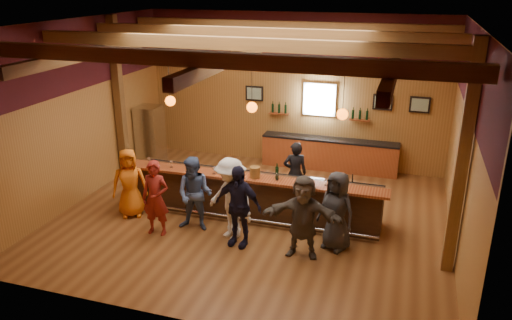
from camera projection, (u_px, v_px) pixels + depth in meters
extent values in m
plane|color=brown|center=(252.00, 217.00, 11.97)|extent=(9.00, 9.00, 0.00)
cube|color=#915E27|center=(293.00, 91.00, 14.78)|extent=(9.00, 0.04, 4.50)
cube|color=#915E27|center=(171.00, 197.00, 7.61)|extent=(9.00, 0.04, 4.50)
cube|color=#915E27|center=(81.00, 112.00, 12.46)|extent=(0.04, 8.00, 4.50)
cube|color=#915E27|center=(467.00, 146.00, 9.92)|extent=(0.04, 8.00, 4.50)
cube|color=brown|center=(252.00, 23.00, 10.42)|extent=(9.00, 8.00, 0.04)
cube|color=#3A0F14|center=(295.00, 43.00, 14.28)|extent=(9.00, 0.01, 1.70)
cube|color=#3A0F14|center=(75.00, 55.00, 11.98)|extent=(0.01, 8.00, 1.70)
cube|color=#3A0F14|center=(476.00, 76.00, 9.45)|extent=(0.01, 8.00, 1.70)
cube|color=brown|center=(119.00, 99.00, 13.77)|extent=(0.22, 0.22, 4.50)
cube|color=brown|center=(462.00, 162.00, 9.07)|extent=(0.22, 0.22, 4.50)
cube|color=brown|center=(193.00, 59.00, 7.84)|extent=(8.80, 0.20, 0.25)
cube|color=brown|center=(236.00, 44.00, 9.63)|extent=(8.80, 0.20, 0.25)
cube|color=brown|center=(265.00, 33.00, 11.42)|extent=(8.80, 0.20, 0.25)
cube|color=brown|center=(287.00, 26.00, 13.21)|extent=(8.80, 0.20, 0.25)
cube|color=brown|center=(128.00, 45.00, 11.46)|extent=(0.18, 7.80, 0.22)
cube|color=brown|center=(252.00, 50.00, 10.61)|extent=(0.18, 7.80, 0.22)
cube|color=brown|center=(397.00, 56.00, 9.76)|extent=(0.18, 7.80, 0.22)
cube|color=black|center=(252.00, 197.00, 11.79)|extent=(6.00, 0.60, 1.05)
cube|color=maroon|center=(250.00, 178.00, 11.44)|extent=(6.30, 0.50, 0.06)
cube|color=black|center=(257.00, 175.00, 11.99)|extent=(6.00, 0.48, 0.05)
cube|color=black|center=(257.00, 194.00, 12.15)|extent=(6.00, 0.48, 0.90)
cube|color=silver|center=(340.00, 187.00, 11.44)|extent=(0.45, 0.40, 0.14)
cube|color=silver|center=(362.00, 190.00, 11.30)|extent=(0.45, 0.40, 0.14)
cylinder|color=silver|center=(247.00, 219.00, 11.54)|extent=(6.00, 0.06, 0.06)
cube|color=maroon|center=(329.00, 155.00, 14.81)|extent=(4.00, 0.50, 0.90)
cube|color=black|center=(330.00, 140.00, 14.64)|extent=(4.00, 0.52, 0.05)
cube|color=silver|center=(320.00, 99.00, 14.57)|extent=(0.95, 0.08, 0.95)
cube|color=white|center=(319.00, 100.00, 14.53)|extent=(0.78, 0.01, 0.78)
cube|color=black|center=(254.00, 93.00, 15.11)|extent=(0.55, 0.04, 0.45)
cube|color=silver|center=(254.00, 94.00, 15.09)|extent=(0.45, 0.01, 0.35)
cube|color=black|center=(383.00, 102.00, 14.04)|extent=(0.55, 0.04, 0.45)
cube|color=silver|center=(383.00, 102.00, 14.02)|extent=(0.45, 0.01, 0.35)
cube|color=black|center=(420.00, 105.00, 13.76)|extent=(0.55, 0.04, 0.45)
cube|color=silver|center=(420.00, 105.00, 13.74)|extent=(0.45, 0.01, 0.35)
cube|color=maroon|center=(279.00, 113.00, 15.02)|extent=(0.60, 0.18, 0.04)
cylinder|color=black|center=(273.00, 108.00, 15.03)|extent=(0.07, 0.07, 0.26)
cylinder|color=black|center=(279.00, 109.00, 14.97)|extent=(0.07, 0.07, 0.26)
cylinder|color=black|center=(286.00, 109.00, 14.91)|extent=(0.07, 0.07, 0.26)
cube|color=maroon|center=(360.00, 120.00, 14.35)|extent=(0.60, 0.18, 0.04)
cylinder|color=black|center=(353.00, 114.00, 14.35)|extent=(0.07, 0.07, 0.26)
cylinder|color=black|center=(360.00, 115.00, 14.29)|extent=(0.07, 0.07, 0.26)
cylinder|color=black|center=(367.00, 115.00, 14.24)|extent=(0.07, 0.07, 0.26)
cylinder|color=black|center=(169.00, 74.00, 11.39)|extent=(0.01, 0.01, 1.25)
sphere|color=#FF610C|center=(170.00, 101.00, 11.60)|extent=(0.24, 0.24, 0.24)
cylinder|color=black|center=(252.00, 79.00, 10.82)|extent=(0.01, 0.01, 1.25)
sphere|color=#FF610C|center=(252.00, 107.00, 11.04)|extent=(0.24, 0.24, 0.24)
cylinder|color=black|center=(344.00, 85.00, 10.26)|extent=(0.01, 0.01, 1.25)
sphere|color=#FF610C|center=(342.00, 114.00, 10.47)|extent=(0.24, 0.24, 0.24)
cube|color=silver|center=(150.00, 135.00, 15.14)|extent=(0.70, 0.70, 1.80)
imported|color=orange|center=(130.00, 183.00, 11.78)|extent=(0.97, 0.86, 1.67)
imported|color=maroon|center=(156.00, 198.00, 10.92)|extent=(0.65, 0.44, 1.71)
imported|color=#445B89|center=(195.00, 194.00, 11.11)|extent=(0.87, 0.70, 1.72)
imported|color=white|center=(231.00, 199.00, 10.72)|extent=(1.38, 1.12, 1.85)
imported|color=black|center=(238.00, 206.00, 10.45)|extent=(1.11, 0.58, 1.80)
imported|color=#4F483F|center=(303.00, 217.00, 10.03)|extent=(1.65, 0.60, 1.76)
imported|color=#2A2A2C|center=(337.00, 211.00, 10.32)|extent=(0.99, 0.84, 1.72)
imported|color=black|center=(295.00, 173.00, 12.43)|extent=(0.68, 0.55, 1.63)
cylinder|color=brown|center=(255.00, 172.00, 11.33)|extent=(0.24, 0.24, 0.26)
cylinder|color=black|center=(277.00, 172.00, 11.35)|extent=(0.07, 0.07, 0.25)
cylinder|color=black|center=(277.00, 165.00, 11.29)|extent=(0.03, 0.03, 0.09)
cylinder|color=black|center=(277.00, 174.00, 11.25)|extent=(0.07, 0.07, 0.25)
cylinder|color=black|center=(277.00, 167.00, 11.19)|extent=(0.03, 0.03, 0.09)
cylinder|color=silver|center=(149.00, 164.00, 12.17)|extent=(0.07, 0.07, 0.01)
cylinder|color=silver|center=(149.00, 162.00, 12.15)|extent=(0.01, 0.01, 0.11)
sphere|color=silver|center=(149.00, 159.00, 12.12)|extent=(0.08, 0.08, 0.08)
cylinder|color=silver|center=(171.00, 167.00, 11.99)|extent=(0.07, 0.07, 0.01)
cylinder|color=silver|center=(171.00, 165.00, 11.98)|extent=(0.01, 0.01, 0.10)
sphere|color=silver|center=(171.00, 162.00, 11.95)|extent=(0.08, 0.08, 0.08)
cylinder|color=silver|center=(191.00, 170.00, 11.79)|extent=(0.06, 0.06, 0.01)
cylinder|color=silver|center=(190.00, 168.00, 11.78)|extent=(0.01, 0.01, 0.09)
sphere|color=silver|center=(190.00, 165.00, 11.75)|extent=(0.07, 0.07, 0.07)
cylinder|color=silver|center=(214.00, 174.00, 11.60)|extent=(0.07, 0.07, 0.01)
cylinder|color=silver|center=(214.00, 171.00, 11.58)|extent=(0.01, 0.01, 0.10)
sphere|color=silver|center=(214.00, 168.00, 11.55)|extent=(0.08, 0.08, 0.08)
cylinder|color=silver|center=(232.00, 173.00, 11.64)|extent=(0.07, 0.07, 0.01)
cylinder|color=silver|center=(232.00, 171.00, 11.62)|extent=(0.01, 0.01, 0.10)
sphere|color=silver|center=(232.00, 168.00, 11.59)|extent=(0.08, 0.08, 0.08)
cylinder|color=silver|center=(277.00, 180.00, 11.22)|extent=(0.07, 0.07, 0.01)
cylinder|color=silver|center=(277.00, 178.00, 11.21)|extent=(0.01, 0.01, 0.09)
sphere|color=silver|center=(277.00, 175.00, 11.18)|extent=(0.07, 0.07, 0.07)
cylinder|color=silver|center=(302.00, 182.00, 11.10)|extent=(0.06, 0.06, 0.01)
cylinder|color=silver|center=(302.00, 180.00, 11.08)|extent=(0.01, 0.01, 0.09)
sphere|color=silver|center=(302.00, 177.00, 11.06)|extent=(0.07, 0.07, 0.07)
cylinder|color=silver|center=(326.00, 185.00, 10.95)|extent=(0.07, 0.07, 0.01)
cylinder|color=silver|center=(326.00, 183.00, 10.93)|extent=(0.01, 0.01, 0.10)
sphere|color=silver|center=(326.00, 180.00, 10.91)|extent=(0.08, 0.08, 0.08)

